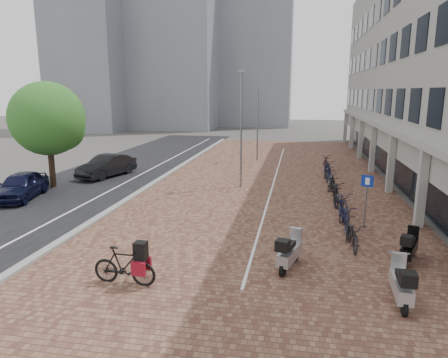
# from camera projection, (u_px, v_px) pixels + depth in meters

# --- Properties ---
(ground) EXTENTS (140.00, 140.00, 0.00)m
(ground) POSITION_uv_depth(u_px,v_px,m) (195.00, 247.00, 14.99)
(ground) COLOR #474442
(ground) RESTS_ON ground
(plaza_brick) EXTENTS (14.50, 42.00, 0.04)m
(plaza_brick) POSITION_uv_depth(u_px,v_px,m) (271.00, 180.00, 26.16)
(plaza_brick) COLOR brown
(plaza_brick) RESTS_ON ground
(street_asphalt) EXTENTS (8.00, 50.00, 0.03)m
(street_asphalt) POSITION_uv_depth(u_px,v_px,m) (113.00, 174.00, 28.12)
(street_asphalt) COLOR black
(street_asphalt) RESTS_ON ground
(curb) EXTENTS (0.35, 42.00, 0.14)m
(curb) POSITION_uv_depth(u_px,v_px,m) (166.00, 175.00, 27.41)
(curb) COLOR gray
(curb) RESTS_ON ground
(lane_line) EXTENTS (0.12, 44.00, 0.00)m
(lane_line) POSITION_uv_depth(u_px,v_px,m) (140.00, 175.00, 27.76)
(lane_line) COLOR white
(lane_line) RESTS_ON street_asphalt
(parking_line) EXTENTS (0.10, 30.00, 0.00)m
(parking_line) POSITION_uv_depth(u_px,v_px,m) (274.00, 180.00, 26.12)
(parking_line) COLOR white
(parking_line) RESTS_ON plaza_brick
(office_building) EXTENTS (8.40, 40.00, 15.00)m
(office_building) POSITION_uv_depth(u_px,v_px,m) (448.00, 47.00, 26.24)
(office_building) COLOR #989893
(office_building) RESTS_ON ground
(bg_towers) EXTENTS (33.00, 23.00, 32.00)m
(bg_towers) POSITION_uv_depth(u_px,v_px,m) (183.00, 35.00, 61.58)
(bg_towers) COLOR gray
(bg_towers) RESTS_ON ground
(car_navy) EXTENTS (2.59, 4.50, 1.44)m
(car_navy) POSITION_uv_depth(u_px,v_px,m) (21.00, 186.00, 21.57)
(car_navy) COLOR black
(car_navy) RESTS_ON ground
(car_dark) EXTENTS (2.72, 4.71, 1.47)m
(car_dark) POSITION_uv_depth(u_px,v_px,m) (107.00, 166.00, 27.17)
(car_dark) COLOR black
(car_dark) RESTS_ON ground
(hero_bike) EXTENTS (1.98, 0.62, 1.39)m
(hero_bike) POSITION_uv_depth(u_px,v_px,m) (124.00, 265.00, 11.97)
(hero_bike) COLOR black
(hero_bike) RESTS_ON ground
(scooter_front) EXTENTS (1.05, 1.89, 1.24)m
(scooter_front) POSITION_uv_depth(u_px,v_px,m) (290.00, 251.00, 13.03)
(scooter_front) COLOR #A7A7AC
(scooter_front) RESTS_ON ground
(scooter_mid) EXTENTS (1.14, 1.75, 1.15)m
(scooter_mid) POSITION_uv_depth(u_px,v_px,m) (409.00, 246.00, 13.55)
(scooter_mid) COLOR black
(scooter_mid) RESTS_ON ground
(scooter_back) EXTENTS (0.67, 1.85, 1.25)m
(scooter_back) POSITION_uv_depth(u_px,v_px,m) (401.00, 282.00, 10.87)
(scooter_back) COLOR #BBBBC1
(scooter_back) RESTS_ON ground
(parking_sign) EXTENTS (0.46, 0.20, 2.29)m
(parking_sign) POSITION_uv_depth(u_px,v_px,m) (366.00, 193.00, 16.71)
(parking_sign) COLOR slate
(parking_sign) RESTS_ON ground
(lamp_near) EXTENTS (0.12, 0.12, 6.76)m
(lamp_near) POSITION_uv_depth(u_px,v_px,m) (241.00, 131.00, 23.56)
(lamp_near) COLOR slate
(lamp_near) RESTS_ON ground
(lamp_far) EXTENTS (0.12, 0.12, 5.71)m
(lamp_far) POSITION_uv_depth(u_px,v_px,m) (258.00, 126.00, 32.95)
(lamp_far) COLOR gray
(lamp_far) RESTS_ON ground
(street_tree) EXTENTS (4.29, 4.29, 6.23)m
(street_tree) POSITION_uv_depth(u_px,v_px,m) (50.00, 121.00, 23.61)
(street_tree) COLOR #382619
(street_tree) RESTS_ON ground
(bike_row) EXTENTS (1.25, 18.09, 1.05)m
(bike_row) POSITION_uv_depth(u_px,v_px,m) (334.00, 185.00, 22.56)
(bike_row) COLOR black
(bike_row) RESTS_ON ground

